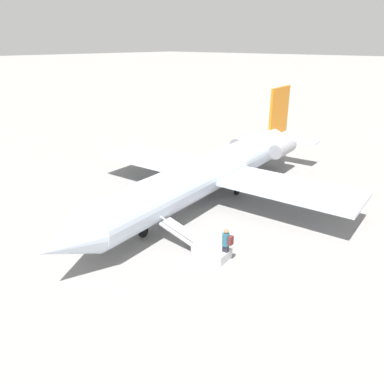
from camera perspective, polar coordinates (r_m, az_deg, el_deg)
ground_plane at (r=25.87m, az=2.47°, el=-1.20°), size 600.00×600.00×0.00m
airplane_main at (r=25.85m, az=3.60°, el=3.45°), size 26.20×19.66×6.60m
boarding_stairs at (r=19.34m, az=1.97°, el=-8.48°), size 1.43×4.10×1.66m
passenger at (r=18.56m, az=5.26°, el=-7.72°), size 0.36×0.55×1.74m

